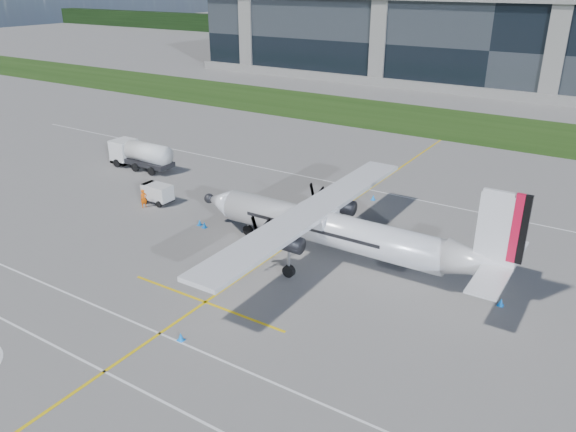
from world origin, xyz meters
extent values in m
plane|color=slate|center=(0.00, 40.00, 0.00)|extent=(400.00, 400.00, 0.00)
cube|color=#1D3B10|center=(0.00, 48.00, 0.02)|extent=(400.00, 18.00, 0.04)
cube|color=black|center=(0.00, 80.00, 7.50)|extent=(120.00, 20.00, 15.00)
cube|color=black|center=(0.00, 140.00, 3.00)|extent=(400.00, 6.00, 6.00)
cube|color=yellow|center=(3.00, 10.00, 0.01)|extent=(0.20, 70.00, 0.01)
cube|color=white|center=(0.00, -14.00, 0.01)|extent=(90.00, 0.15, 0.01)
imported|color=#F25907|center=(-11.82, 3.20, 0.95)|extent=(0.79, 0.92, 1.89)
cone|color=#0E7DF2|center=(-5.14, 2.88, 0.25)|extent=(0.36, 0.36, 0.50)
cone|color=#0E7DF2|center=(4.48, -9.83, 0.25)|extent=(0.36, 0.36, 0.50)
cone|color=#0E7DF2|center=(4.50, 15.75, 0.25)|extent=(0.36, 0.36, 0.50)
cone|color=#0E7DF2|center=(-4.48, 2.71, 0.25)|extent=(0.36, 0.36, 0.50)
cone|color=#0E7DF2|center=(18.71, 3.60, 0.25)|extent=(0.36, 0.36, 0.50)
camera|label=1|loc=(23.70, -28.66, 18.84)|focal=35.00mm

